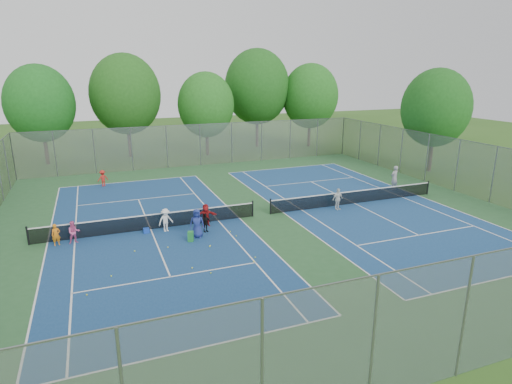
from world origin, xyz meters
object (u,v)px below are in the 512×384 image
at_px(net_left, 150,222).
at_px(ball_crate, 146,231).
at_px(instructor, 394,178).
at_px(net_right, 355,197).
at_px(ball_hopper, 191,237).

xyz_separation_m(net_left, ball_crate, (-0.30, -0.44, -0.32)).
height_order(ball_crate, instructor, instructor).
distance_m(net_right, ball_crate, 14.31).
distance_m(net_left, net_right, 14.00).
height_order(net_right, instructor, instructor).
height_order(net_right, ball_hopper, net_right).
relative_size(net_right, ball_hopper, 22.31).
xyz_separation_m(net_left, net_right, (14.00, 0.00, 0.00)).
distance_m(net_right, instructor, 5.30).
bearing_deg(instructor, net_right, 10.07).
height_order(net_left, instructor, instructor).
bearing_deg(net_right, instructor, 22.25).
bearing_deg(instructor, ball_crate, -4.92).
bearing_deg(ball_crate, instructor, 7.25).
xyz_separation_m(ball_crate, instructor, (19.18, 2.44, 0.81)).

